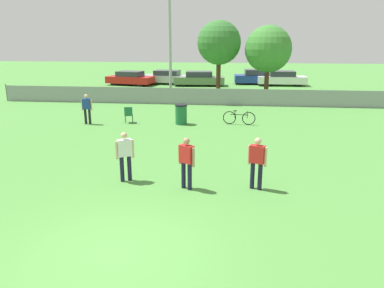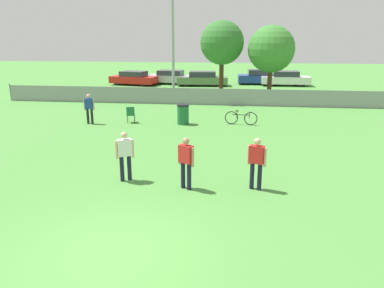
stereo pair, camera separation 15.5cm
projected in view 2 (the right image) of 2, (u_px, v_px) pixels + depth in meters
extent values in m
plane|color=#4C8C3D|center=(112.00, 253.00, 7.90)|extent=(120.00, 120.00, 0.00)
cube|color=gray|center=(200.00, 97.00, 24.91)|extent=(27.10, 0.03, 1.10)
cylinder|color=slate|center=(10.00, 92.00, 26.52)|extent=(0.07, 0.07, 1.21)
cylinder|color=#9E9EA3|center=(173.00, 39.00, 25.00)|extent=(0.20, 0.20, 8.53)
cylinder|color=#4C331E|center=(221.00, 79.00, 27.09)|extent=(0.32, 0.32, 2.83)
sphere|color=#33702D|center=(222.00, 43.00, 26.38)|extent=(3.09, 3.09, 3.09)
cylinder|color=#4C331E|center=(269.00, 84.00, 26.46)|extent=(0.32, 0.32, 2.35)
sphere|color=#3D7F33|center=(271.00, 49.00, 25.80)|extent=(3.24, 3.24, 3.24)
cylinder|color=#191933|center=(122.00, 169.00, 11.71)|extent=(0.13, 0.13, 0.83)
cylinder|color=#191933|center=(129.00, 168.00, 11.80)|extent=(0.13, 0.13, 0.83)
cube|color=silver|center=(125.00, 147.00, 11.57)|extent=(0.48, 0.39, 0.53)
sphere|color=#D8AD8C|center=(124.00, 135.00, 11.46)|extent=(0.20, 0.20, 0.20)
cylinder|color=#D8AD8C|center=(117.00, 150.00, 11.50)|extent=(0.08, 0.08, 0.58)
cylinder|color=#D8AD8C|center=(133.00, 148.00, 11.67)|extent=(0.08, 0.08, 0.58)
cylinder|color=#191933|center=(183.00, 175.00, 11.19)|extent=(0.13, 0.13, 0.83)
cylinder|color=#191933|center=(189.00, 177.00, 11.05)|extent=(0.13, 0.13, 0.83)
cube|color=red|center=(186.00, 154.00, 10.93)|extent=(0.48, 0.41, 0.53)
sphere|color=tan|center=(186.00, 141.00, 10.82)|extent=(0.20, 0.20, 0.20)
cylinder|color=tan|center=(179.00, 154.00, 11.10)|extent=(0.08, 0.08, 0.58)
cylinder|color=tan|center=(193.00, 157.00, 10.80)|extent=(0.08, 0.08, 0.58)
cylinder|color=#191933|center=(252.00, 176.00, 11.13)|extent=(0.13, 0.13, 0.83)
cylinder|color=#191933|center=(260.00, 177.00, 11.02)|extent=(0.13, 0.13, 0.83)
cube|color=red|center=(257.00, 154.00, 10.89)|extent=(0.48, 0.36, 0.53)
sphere|color=#D8AD8C|center=(257.00, 141.00, 10.78)|extent=(0.20, 0.20, 0.20)
cylinder|color=#D8AD8C|center=(249.00, 155.00, 11.02)|extent=(0.08, 0.08, 0.58)
cylinder|color=#D8AD8C|center=(265.00, 157.00, 10.79)|extent=(0.08, 0.08, 0.58)
cylinder|color=black|center=(92.00, 116.00, 19.47)|extent=(0.13, 0.13, 0.80)
cylinder|color=black|center=(88.00, 116.00, 19.49)|extent=(0.13, 0.13, 0.80)
cube|color=navy|center=(89.00, 104.00, 19.30)|extent=(0.41, 0.23, 0.53)
sphere|color=#D8AD8C|center=(88.00, 96.00, 19.19)|extent=(0.20, 0.20, 0.20)
cylinder|color=#D8AD8C|center=(94.00, 105.00, 19.29)|extent=(0.08, 0.08, 0.58)
cylinder|color=#D8AD8C|center=(84.00, 105.00, 19.34)|extent=(0.08, 0.08, 0.58)
cylinder|color=yellow|center=(262.00, 162.00, 13.62)|extent=(0.29, 0.29, 0.03)
torus|color=yellow|center=(262.00, 161.00, 13.62)|extent=(0.29, 0.29, 0.03)
cylinder|color=#333338|center=(135.00, 118.00, 20.02)|extent=(0.02, 0.02, 0.39)
cylinder|color=#333338|center=(128.00, 118.00, 19.99)|extent=(0.02, 0.02, 0.39)
cylinder|color=#333338|center=(134.00, 119.00, 19.67)|extent=(0.02, 0.02, 0.39)
cylinder|color=#333338|center=(127.00, 120.00, 19.64)|extent=(0.02, 0.02, 0.39)
cube|color=#1E663F|center=(131.00, 115.00, 19.77)|extent=(0.49, 0.49, 0.03)
cube|color=#1E663F|center=(130.00, 111.00, 19.52)|extent=(0.41, 0.11, 0.45)
torus|color=black|center=(231.00, 118.00, 19.39)|extent=(0.68, 0.11, 0.68)
torus|color=black|center=(251.00, 119.00, 19.19)|extent=(0.68, 0.11, 0.68)
cylinder|color=black|center=(241.00, 115.00, 19.24)|extent=(0.91, 0.12, 0.04)
cylinder|color=black|center=(237.00, 115.00, 19.29)|extent=(0.03, 0.03, 0.35)
cylinder|color=black|center=(249.00, 115.00, 19.16)|extent=(0.03, 0.03, 0.32)
cube|color=black|center=(237.00, 111.00, 19.23)|extent=(0.16, 0.07, 0.04)
cylinder|color=black|center=(249.00, 112.00, 19.11)|extent=(0.07, 0.44, 0.03)
cylinder|color=#1E6638|center=(183.00, 115.00, 19.38)|extent=(0.60, 0.60, 0.96)
cylinder|color=black|center=(183.00, 105.00, 19.24)|extent=(0.63, 0.63, 0.08)
cylinder|color=black|center=(150.00, 81.00, 35.44)|extent=(0.64, 0.30, 0.61)
cylinder|color=black|center=(143.00, 83.00, 34.01)|extent=(0.64, 0.30, 0.61)
cylinder|color=black|center=(125.00, 80.00, 36.25)|extent=(0.64, 0.30, 0.61)
cylinder|color=black|center=(117.00, 82.00, 34.82)|extent=(0.64, 0.30, 0.61)
cube|color=red|center=(134.00, 80.00, 35.07)|extent=(4.58, 2.60, 0.62)
cube|color=#2D333D|center=(134.00, 74.00, 34.92)|extent=(2.51, 1.98, 0.47)
cylinder|color=black|center=(186.00, 80.00, 36.36)|extent=(0.69, 0.25, 0.67)
cylinder|color=black|center=(182.00, 82.00, 34.86)|extent=(0.69, 0.25, 0.67)
cylinder|color=black|center=(160.00, 79.00, 36.95)|extent=(0.69, 0.25, 0.67)
cylinder|color=black|center=(154.00, 81.00, 35.45)|extent=(0.69, 0.25, 0.67)
cube|color=#B7B7BC|center=(171.00, 78.00, 35.85)|extent=(4.58, 2.25, 0.61)
cube|color=#2D333D|center=(171.00, 73.00, 35.70)|extent=(2.45, 1.82, 0.46)
cylinder|color=black|center=(218.00, 82.00, 35.25)|extent=(0.62, 0.23, 0.61)
cylinder|color=black|center=(218.00, 84.00, 33.81)|extent=(0.62, 0.23, 0.61)
cylinder|color=black|center=(188.00, 81.00, 35.38)|extent=(0.62, 0.23, 0.61)
cylinder|color=black|center=(187.00, 83.00, 33.94)|extent=(0.62, 0.23, 0.61)
cube|color=#59724C|center=(202.00, 80.00, 34.53)|extent=(4.71, 2.07, 0.64)
cube|color=#2D333D|center=(203.00, 74.00, 34.38)|extent=(2.50, 1.69, 0.48)
cylinder|color=black|center=(270.00, 80.00, 36.41)|extent=(0.61, 0.22, 0.60)
cylinder|color=black|center=(273.00, 82.00, 34.93)|extent=(0.61, 0.22, 0.60)
cylinder|color=black|center=(245.00, 80.00, 36.56)|extent=(0.61, 0.22, 0.60)
cylinder|color=black|center=(246.00, 82.00, 35.08)|extent=(0.61, 0.22, 0.60)
cube|color=navy|center=(259.00, 79.00, 35.68)|extent=(4.04, 2.00, 0.69)
cube|color=#2D333D|center=(259.00, 72.00, 35.51)|extent=(2.14, 1.67, 0.52)
cylinder|color=black|center=(299.00, 81.00, 35.25)|extent=(0.65, 0.19, 0.64)
cylinder|color=black|center=(302.00, 83.00, 33.76)|extent=(0.65, 0.19, 0.64)
cylinder|color=black|center=(269.00, 81.00, 35.53)|extent=(0.65, 0.19, 0.64)
cylinder|color=black|center=(271.00, 83.00, 34.04)|extent=(0.65, 0.19, 0.64)
cube|color=white|center=(285.00, 80.00, 34.58)|extent=(4.44, 1.86, 0.65)
cube|color=#2D333D|center=(286.00, 74.00, 34.43)|extent=(2.32, 1.61, 0.49)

